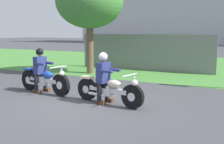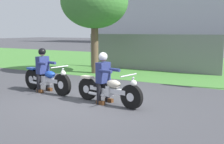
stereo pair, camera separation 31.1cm
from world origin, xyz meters
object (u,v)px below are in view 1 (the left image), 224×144
motorcycle_follow (44,80)px  rider_follow (40,67)px  rider_lead (104,74)px  tree_roadside (89,2)px  motorcycle_lead (109,90)px

motorcycle_follow → rider_follow: bearing=179.2°
rider_lead → tree_roadside: bearing=135.3°
motorcycle_follow → rider_follow: size_ratio=1.55×
motorcycle_lead → tree_roadside: (-3.45, 4.52, 2.89)m
rider_follow → tree_roadside: 4.95m
rider_follow → tree_roadside: size_ratio=0.31×
rider_lead → tree_roadside: 6.09m
rider_lead → tree_roadside: tree_roadside is taller
motorcycle_lead → rider_follow: size_ratio=1.52×
motorcycle_lead → rider_lead: bearing=179.2°
motorcycle_lead → tree_roadside: size_ratio=0.48×
motorcycle_follow → rider_follow: rider_follow is taller
motorcycle_lead → rider_lead: (-0.17, 0.03, 0.43)m
motorcycle_lead → motorcycle_follow: 2.49m
rider_lead → rider_follow: size_ratio=0.98×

